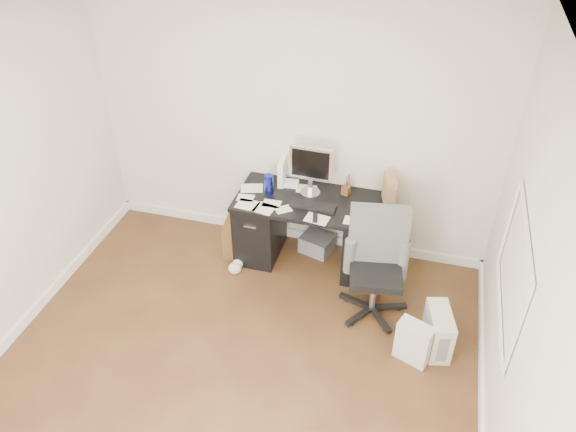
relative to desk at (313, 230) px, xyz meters
The scene contains 18 objects.
ground 1.73m from the desk, 100.29° to the right, with size 4.00×4.00×0.00m, color #432415.
room_shell 2.07m from the desk, 99.37° to the right, with size 4.02×4.02×2.71m.
desk is the anchor object (origin of this frame).
loose_papers 0.41m from the desk, 165.47° to the right, with size 1.10×0.60×0.00m, color silver, non-canonical shape.
lcd_monitor 0.62m from the desk, 118.52° to the left, with size 0.41×0.23×0.52m, color silver, non-canonical shape.
keyboard 0.38m from the desk, 79.61° to the right, with size 0.43×0.15×0.02m, color black.
computer_mouse 0.57m from the desk, 10.06° to the right, with size 0.06×0.06×0.06m, color silver.
travel_mug 0.64m from the desk, behind, with size 0.09×0.09×0.20m, color navy.
white_binder 0.66m from the desk, 148.81° to the left, with size 0.11×0.23×0.27m, color white.
magazine_file 0.86m from the desk, 12.83° to the left, with size 0.12×0.25×0.29m, color #987049.
pen_cup 0.57m from the desk, 35.25° to the left, with size 0.09×0.09×0.21m, color #552E18, non-canonical shape.
yellow_book 0.69m from the desk, 11.63° to the right, with size 0.18×0.23×0.04m, color yellow.
paper_remote 0.47m from the desk, 70.97° to the right, with size 0.22×0.17×0.02m, color silver, non-canonical shape.
office_chair 0.91m from the desk, 38.23° to the right, with size 0.60×0.60×1.05m, color #4A4D4A, non-canonical shape.
pc_tower 1.56m from the desk, 32.95° to the right, with size 0.18×0.40×0.40m, color beige.
shopping_bag 1.52m from the desk, 42.49° to the right, with size 0.29×0.21×0.39m, color silver.
wicker_basket 0.76m from the desk, behind, with size 0.37×0.37×0.37m, color #4E3817.
desk_printer 0.35m from the desk, 85.76° to the left, with size 0.31×0.26×0.18m, color slate.
Camera 1 is at (1.25, -2.69, 3.79)m, focal length 35.00 mm.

